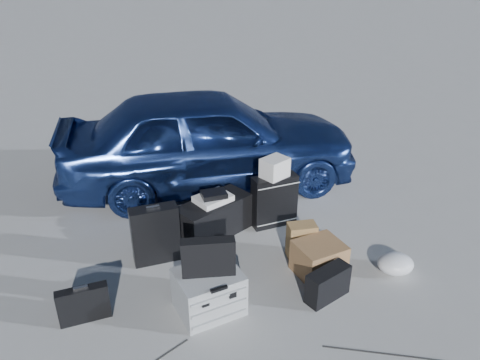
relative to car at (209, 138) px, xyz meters
name	(u,v)px	position (x,y,z in m)	size (l,w,h in m)	color
ground	(250,297)	(-0.53, -2.17, -0.61)	(60.00, 60.00, 0.00)	#A1A09C
car	(209,138)	(0.00, 0.00, 0.00)	(1.45, 3.60, 1.23)	#28438C
pelican_case	(209,292)	(-0.90, -2.15, -0.43)	(0.51, 0.42, 0.37)	#B0B4B6
laptop_bag	(208,257)	(-0.90, -2.15, -0.08)	(0.43, 0.11, 0.32)	black
briefcase	(84,304)	(-1.85, -1.82, -0.46)	(0.41, 0.09, 0.32)	black
suitcase_left	(155,235)	(-1.09, -1.29, -0.32)	(0.45, 0.16, 0.58)	black
suitcase_right	(274,201)	(0.25, -1.21, -0.32)	(0.48, 0.17, 0.58)	black
white_carton	(275,168)	(0.24, -1.21, 0.07)	(0.26, 0.21, 0.21)	silver
duffel_bag	(214,218)	(-0.42, -1.12, -0.42)	(0.79, 0.34, 0.39)	black
flat_box_white	(213,199)	(-0.42, -1.11, -0.19)	(0.35, 0.27, 0.06)	silver
flat_box_black	(214,194)	(-0.41, -1.13, -0.13)	(0.25, 0.18, 0.05)	black
kraft_bag	(301,240)	(0.19, -1.84, -0.43)	(0.27, 0.16, 0.36)	#9E6F44
cardboard_box	(319,258)	(0.20, -2.13, -0.46)	(0.42, 0.36, 0.31)	#8D5A3D
plastic_bag	(395,264)	(0.85, -2.44, -0.52)	(0.34, 0.29, 0.19)	silver
messenger_bag	(328,284)	(0.07, -2.46, -0.47)	(0.41, 0.15, 0.29)	black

